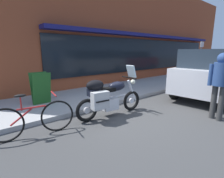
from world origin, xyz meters
name	(u,v)px	position (x,y,z in m)	size (l,w,h in m)	color
ground_plane	(133,115)	(0.00, 0.00, 0.00)	(80.00, 80.00, 0.00)	#3B3B3B
storefront_building	(149,34)	(5.44, 3.91, 2.84)	(18.89, 0.90, 5.78)	brown
sidewalk_curb	(195,76)	(9.00, 2.40, 0.06)	(30.00, 2.73, 0.12)	#9A9A9A
touring_motorcycle	(108,96)	(-0.60, 0.38, 0.59)	(2.12, 0.62, 1.38)	black
parked_bicycle	(32,119)	(-2.50, 0.52, 0.39)	(1.71, 0.48, 0.95)	black
parked_minivan	(215,72)	(4.07, -0.57, 0.97)	(4.80, 2.41, 1.84)	silver
pedestrian_walking	(221,78)	(1.50, -1.60, 1.10)	(0.50, 0.52, 1.74)	#343434
sandwich_board_sign	(41,88)	(-1.71, 2.40, 0.62)	(0.55, 0.42, 1.00)	#1E511E
parking_sign_pole	(200,56)	(7.82, 1.66, 1.46)	(0.44, 0.07, 2.25)	#59595B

